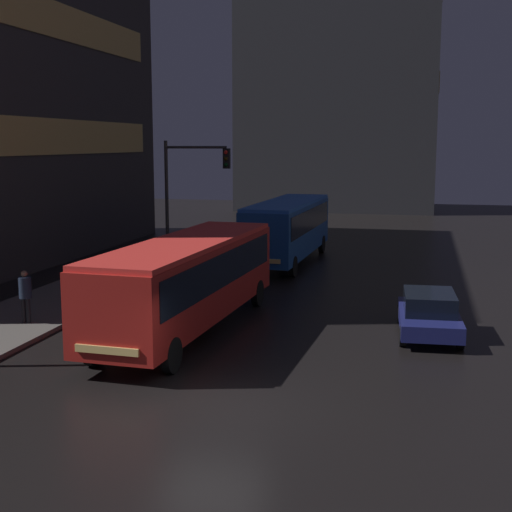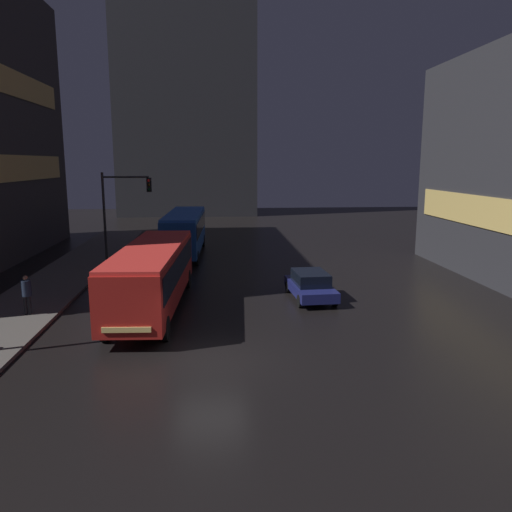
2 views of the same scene
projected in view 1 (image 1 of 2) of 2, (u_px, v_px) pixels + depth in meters
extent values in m
plane|color=black|center=(211.00, 407.00, 16.96)|extent=(120.00, 120.00, 0.00)
cube|color=#56514C|center=(68.00, 298.00, 28.59)|extent=(4.00, 48.00, 0.15)
cube|color=#E0B25B|center=(54.00, 137.00, 35.92)|extent=(0.24, 22.94, 1.80)
cube|color=#E0B25B|center=(49.00, 18.00, 35.01)|extent=(0.24, 22.94, 1.80)
cube|color=#2D2D33|center=(341.00, 49.00, 67.00)|extent=(18.00, 12.00, 29.90)
cube|color=#EAC66B|center=(437.00, 86.00, 65.54)|extent=(0.24, 10.20, 1.80)
cube|color=#AD1E19|center=(188.00, 280.00, 23.55)|extent=(3.15, 11.40, 2.36)
cube|color=black|center=(188.00, 267.00, 23.49)|extent=(3.17, 10.50, 1.10)
cube|color=red|center=(187.00, 243.00, 23.36)|extent=(3.09, 11.17, 0.16)
cube|color=#F4CC72|center=(107.00, 350.00, 18.31)|extent=(1.80, 0.19, 0.20)
cylinder|color=black|center=(171.00, 355.00, 19.40)|extent=(0.30, 1.01, 1.00)
cylinder|color=black|center=(94.00, 348.00, 20.05)|extent=(0.30, 1.01, 1.00)
cylinder|color=black|center=(257.00, 293.00, 27.44)|extent=(0.30, 1.01, 1.00)
cylinder|color=black|center=(200.00, 289.00, 28.09)|extent=(0.30, 1.01, 1.00)
cube|color=#194793|center=(288.00, 228.00, 37.08)|extent=(2.81, 10.64, 2.54)
cube|color=black|center=(288.00, 218.00, 37.00)|extent=(2.84, 9.80, 1.10)
cube|color=blue|center=(288.00, 203.00, 36.87)|extent=(2.75, 10.43, 0.16)
cube|color=#F4CC72|center=(262.00, 261.00, 32.16)|extent=(1.71, 0.16, 0.20)
cylinder|color=black|center=(293.00, 267.00, 33.30)|extent=(0.29, 1.01, 1.00)
cylinder|color=black|center=(247.00, 264.00, 33.88)|extent=(0.29, 1.01, 1.00)
cylinder|color=black|center=(322.00, 244.00, 40.70)|extent=(0.29, 1.01, 1.00)
cylinder|color=black|center=(284.00, 243.00, 41.28)|extent=(0.29, 1.01, 1.00)
cube|color=navy|center=(429.00, 319.00, 23.21)|extent=(2.12, 4.38, 0.50)
cube|color=black|center=(429.00, 302.00, 23.12)|extent=(1.73, 2.44, 0.63)
cylinder|color=black|center=(460.00, 339.00, 21.70)|extent=(0.24, 0.65, 0.64)
cylinder|color=black|center=(403.00, 336.00, 21.99)|extent=(0.24, 0.65, 0.64)
cylinder|color=black|center=(451.00, 316.00, 24.50)|extent=(0.24, 0.65, 0.64)
cylinder|color=black|center=(400.00, 314.00, 24.80)|extent=(0.24, 0.65, 0.64)
cylinder|color=black|center=(24.00, 310.00, 24.24)|extent=(0.14, 0.14, 0.87)
cylinder|color=black|center=(28.00, 311.00, 24.20)|extent=(0.14, 0.14, 0.87)
cylinder|color=#1E283D|center=(25.00, 288.00, 24.09)|extent=(0.49, 0.49, 0.72)
sphere|color=#8C664C|center=(24.00, 274.00, 24.02)|extent=(0.22, 0.22, 0.22)
cylinder|color=#2D2D2D|center=(167.00, 210.00, 33.02)|extent=(0.16, 0.16, 6.33)
cylinder|color=#2D2D2D|center=(196.00, 147.00, 32.25)|extent=(2.89, 0.12, 0.12)
cube|color=black|center=(227.00, 159.00, 32.00)|extent=(0.30, 0.24, 0.90)
sphere|color=red|center=(226.00, 152.00, 31.82)|extent=(0.18, 0.18, 0.18)
sphere|color=#3B2B07|center=(226.00, 159.00, 31.87)|extent=(0.18, 0.18, 0.18)
sphere|color=black|center=(226.00, 165.00, 31.91)|extent=(0.18, 0.18, 0.18)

